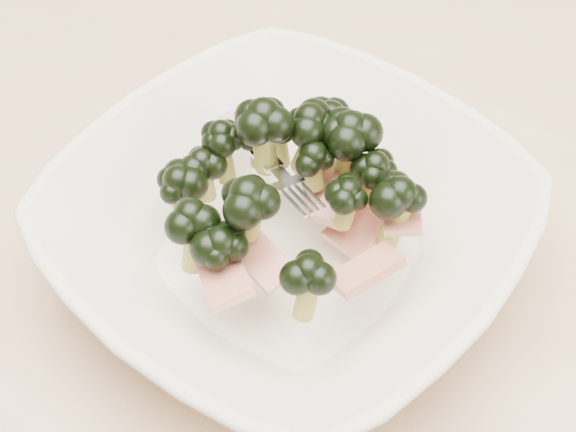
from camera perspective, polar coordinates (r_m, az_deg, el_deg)
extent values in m
cube|color=tan|center=(0.64, -4.92, 1.17)|extent=(1.20, 0.80, 0.04)
imported|color=beige|center=(0.55, 0.00, -0.84)|extent=(0.40, 0.40, 0.07)
cylinder|color=olive|center=(0.55, 1.78, 3.10)|extent=(0.02, 0.01, 0.03)
ellipsoid|color=black|center=(0.53, 1.82, 4.38)|extent=(0.03, 0.03, 0.03)
cylinder|color=olive|center=(0.56, 1.50, 4.75)|extent=(0.03, 0.02, 0.05)
ellipsoid|color=black|center=(0.54, 1.57, 6.91)|extent=(0.04, 0.04, 0.03)
cylinder|color=olive|center=(0.53, 4.22, 0.45)|extent=(0.02, 0.02, 0.03)
ellipsoid|color=black|center=(0.51, 4.34, 1.79)|extent=(0.03, 0.03, 0.02)
cylinder|color=olive|center=(0.53, 7.67, -0.30)|extent=(0.02, 0.02, 0.05)
ellipsoid|color=black|center=(0.51, 7.98, 1.63)|extent=(0.04, 0.04, 0.03)
cylinder|color=olive|center=(0.51, -2.78, -0.25)|extent=(0.02, 0.02, 0.04)
ellipsoid|color=black|center=(0.49, -2.88, 1.50)|extent=(0.04, 0.04, 0.03)
cylinder|color=olive|center=(0.51, -4.65, -3.48)|extent=(0.02, 0.02, 0.04)
ellipsoid|color=black|center=(0.49, -4.82, -1.89)|extent=(0.04, 0.04, 0.03)
cylinder|color=olive|center=(0.55, 6.04, 2.01)|extent=(0.02, 0.01, 0.04)
ellipsoid|color=black|center=(0.54, 6.24, 3.62)|extent=(0.03, 0.03, 0.03)
cylinder|color=olive|center=(0.52, -6.63, -1.95)|extent=(0.02, 0.02, 0.05)
ellipsoid|color=black|center=(0.50, -6.93, 0.07)|extent=(0.04, 0.04, 0.03)
cylinder|color=olive|center=(0.58, -2.19, 4.74)|extent=(0.01, 0.02, 0.03)
ellipsoid|color=black|center=(0.57, -2.24, 5.97)|extent=(0.03, 0.03, 0.02)
cylinder|color=olive|center=(0.56, -7.56, 0.96)|extent=(0.02, 0.02, 0.04)
ellipsoid|color=black|center=(0.54, -7.81, 2.51)|extent=(0.04, 0.04, 0.03)
cylinder|color=olive|center=(0.56, 4.27, 3.92)|extent=(0.02, 0.03, 0.05)
ellipsoid|color=black|center=(0.54, 4.47, 6.24)|extent=(0.04, 0.04, 0.03)
cylinder|color=olive|center=(0.55, -1.67, 5.00)|extent=(0.02, 0.02, 0.04)
ellipsoid|color=black|center=(0.53, -1.74, 7.16)|extent=(0.04, 0.04, 0.03)
cylinder|color=olive|center=(0.49, 1.41, -5.51)|extent=(0.02, 0.02, 0.04)
ellipsoid|color=black|center=(0.47, 1.47, -3.89)|extent=(0.03, 0.03, 0.03)
cylinder|color=olive|center=(0.58, 2.91, 5.02)|extent=(0.03, 0.02, 0.05)
ellipsoid|color=black|center=(0.56, 3.03, 7.07)|extent=(0.04, 0.04, 0.03)
cylinder|color=olive|center=(0.57, -4.61, 4.15)|extent=(0.02, 0.02, 0.04)
ellipsoid|color=black|center=(0.55, -4.76, 5.86)|extent=(0.03, 0.03, 0.03)
cylinder|color=olive|center=(0.58, -0.64, 4.98)|extent=(0.02, 0.02, 0.04)
ellipsoid|color=black|center=(0.57, -0.66, 6.72)|extent=(0.03, 0.03, 0.03)
cylinder|color=olive|center=(0.57, -5.97, 2.45)|extent=(0.02, 0.01, 0.03)
ellipsoid|color=black|center=(0.55, -6.14, 3.88)|extent=(0.03, 0.03, 0.03)
cube|color=maroon|center=(0.53, 8.09, 0.25)|extent=(0.03, 0.04, 0.01)
cube|color=maroon|center=(0.50, -4.72, -4.00)|extent=(0.06, 0.06, 0.02)
cube|color=maroon|center=(0.51, 5.55, -3.85)|extent=(0.05, 0.05, 0.02)
cube|color=maroon|center=(0.55, 3.82, 1.50)|extent=(0.03, 0.05, 0.01)
cube|color=maroon|center=(0.52, -2.25, -2.77)|extent=(0.06, 0.05, 0.02)
cube|color=maroon|center=(0.55, 4.94, -1.07)|extent=(0.05, 0.05, 0.02)
cube|color=maroon|center=(0.57, 5.88, 1.28)|extent=(0.04, 0.03, 0.01)
cube|color=maroon|center=(0.58, 3.44, 2.14)|extent=(0.07, 0.06, 0.02)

